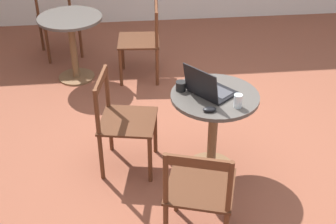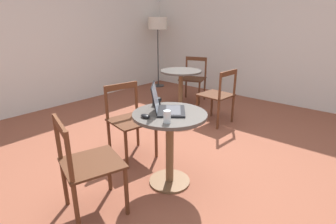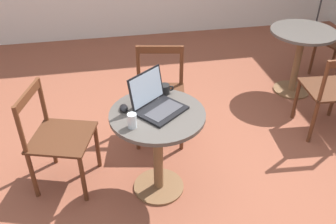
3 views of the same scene
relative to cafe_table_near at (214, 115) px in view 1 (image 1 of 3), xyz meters
name	(u,v)px [view 1 (image 1 of 3)]	position (x,y,z in m)	size (l,w,h in m)	color
ground_plane	(205,153)	(0.22, 0.01, -0.55)	(16.00, 16.00, 0.00)	brown
cafe_table_near	(214,115)	(0.00, 0.00, 0.00)	(0.69, 0.69, 0.74)	brown
cafe_table_mid	(72,33)	(1.77, 1.24, 0.00)	(0.69, 0.69, 0.74)	brown
chair_near_back	(123,122)	(0.14, 0.72, -0.10)	(0.53, 0.53, 0.85)	#562D19
chair_near_left	(200,192)	(-0.76, 0.23, -0.10)	(0.56, 0.56, 0.85)	#562D19
chair_mid_right	(58,19)	(2.47, 1.46, -0.10)	(0.57, 0.57, 0.85)	#562D19
chair_mid_front	(143,41)	(1.71, 0.47, -0.10)	(0.48, 0.48, 0.85)	#562D19
laptop	(209,89)	(0.01, 0.05, 0.24)	(0.44, 0.43, 0.26)	black
mouse	(210,109)	(-0.23, 0.09, 0.21)	(0.06, 0.10, 0.03)	black
mug	(181,86)	(0.10, 0.25, 0.23)	(0.12, 0.08, 0.08)	black
drinking_glass	(238,101)	(-0.19, -0.13, 0.24)	(0.06, 0.06, 0.10)	silver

